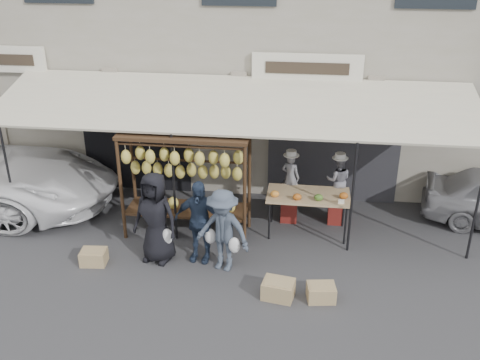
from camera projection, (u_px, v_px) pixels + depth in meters
The scene contains 15 objects.
ground_plane at pixel (215, 273), 9.98m from camera, with size 90.00×90.00×0.00m, color #2D2D30.
shophouse at pixel (254, 22), 14.34m from camera, with size 24.00×6.15×7.30m.
awning at pixel (232, 105), 10.98m from camera, with size 10.00×2.35×2.92m.
banana_rack at pixel (185, 165), 10.68m from camera, with size 2.60×0.90×2.24m.
produce_table at pixel (308, 197), 10.98m from camera, with size 1.70×0.90×1.04m.
vendor_left at pixel (290, 177), 11.44m from camera, with size 0.39×0.26×1.08m, color slate.
vendor_right at pixel (338, 180), 11.36m from camera, with size 0.52×0.41×1.08m, color gray.
customer_left at pixel (156, 218), 10.06m from camera, with size 0.89×0.58×1.81m, color black.
customer_mid at pixel (199, 221), 10.09m from camera, with size 0.97×0.40×1.66m, color #212E44.
customer_right at pixel (223, 231), 9.80m from camera, with size 1.05×0.60×1.62m, color #3D4756.
stool_left at pixel (289, 210), 11.76m from camera, with size 0.35×0.35×0.50m, color maroon.
stool_right at pixel (336, 212), 11.68m from camera, with size 0.34×0.34×0.47m, color maroon.
crate_near_a at pixel (278, 289), 9.25m from camera, with size 0.53×0.40×0.32m, color tan.
crate_near_b at pixel (321, 293), 9.20m from camera, with size 0.47×0.36×0.28m, color tan.
crate_far at pixel (94, 257), 10.22m from camera, with size 0.48×0.36×0.29m, color tan.
Camera 1 is at (1.57, -8.24, 5.71)m, focal length 40.00 mm.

